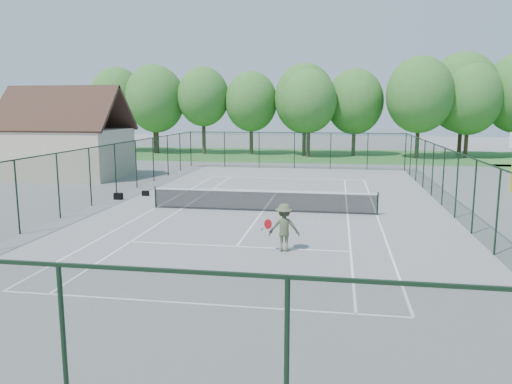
% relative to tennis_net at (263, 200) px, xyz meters
% --- Properties ---
extents(ground, '(140.00, 140.00, 0.00)m').
position_rel_tennis_net_xyz_m(ground, '(0.00, 0.00, -0.58)').
color(ground, gray).
rests_on(ground, ground).
extents(grass_far, '(80.00, 16.00, 0.01)m').
position_rel_tennis_net_xyz_m(grass_far, '(0.00, 30.00, -0.57)').
color(grass_far, '#3D8235').
rests_on(grass_far, ground).
extents(court_lines, '(11.05, 23.85, 0.01)m').
position_rel_tennis_net_xyz_m(court_lines, '(0.00, 0.00, -0.57)').
color(court_lines, white).
rests_on(court_lines, ground).
extents(tennis_net, '(11.08, 0.08, 1.10)m').
position_rel_tennis_net_xyz_m(tennis_net, '(0.00, 0.00, 0.00)').
color(tennis_net, black).
rests_on(tennis_net, ground).
extents(fence_enclosure, '(18.05, 36.05, 3.02)m').
position_rel_tennis_net_xyz_m(fence_enclosure, '(0.00, 0.00, 0.98)').
color(fence_enclosure, '#17321C').
rests_on(fence_enclosure, ground).
extents(utility_building, '(8.60, 6.27, 6.63)m').
position_rel_tennis_net_xyz_m(utility_building, '(-16.00, 10.00, 2.54)').
color(utility_building, beige).
rests_on(utility_building, ground).
extents(tree_line_far, '(39.40, 6.40, 9.70)m').
position_rel_tennis_net_xyz_m(tree_line_far, '(0.00, 30.00, 5.42)').
color(tree_line_far, '#3F301D').
rests_on(tree_line_far, ground).
extents(sports_bag_a, '(0.47, 0.29, 0.37)m').
position_rel_tennis_net_xyz_m(sports_bag_a, '(-8.40, 1.92, -0.39)').
color(sports_bag_a, black).
rests_on(sports_bag_a, ground).
extents(sports_bag_b, '(0.38, 0.23, 0.29)m').
position_rel_tennis_net_xyz_m(sports_bag_b, '(-7.35, 3.27, -0.43)').
color(sports_bag_b, black).
rests_on(sports_bag_b, ground).
extents(tennis_player, '(2.14, 0.88, 1.71)m').
position_rel_tennis_net_xyz_m(tennis_player, '(1.77, -6.67, 0.28)').
color(tennis_player, '#4E553A').
rests_on(tennis_player, ground).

